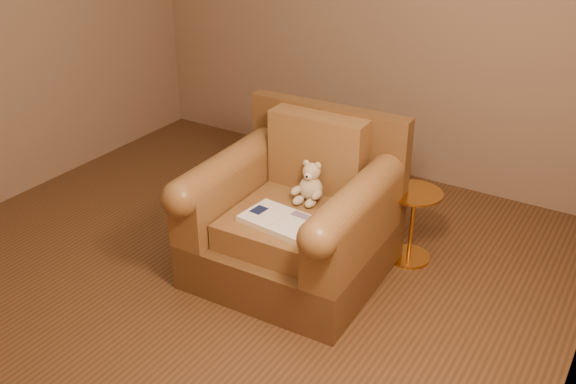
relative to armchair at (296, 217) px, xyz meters
The scene contains 5 objects.
floor 0.62m from the armchair, 134.96° to the right, with size 4.00×4.00×0.00m, color #51341C.
armchair is the anchor object (origin of this frame).
teddy_bear 0.21m from the armchair, 67.57° to the left, with size 0.19×0.21×0.26m.
guidebook 0.27m from the armchair, 79.26° to the right, with size 0.48×0.31×0.04m.
side_table 0.75m from the armchair, 40.87° to the left, with size 0.35×0.35×0.48m.
Camera 1 is at (2.09, -2.55, 2.30)m, focal length 40.00 mm.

